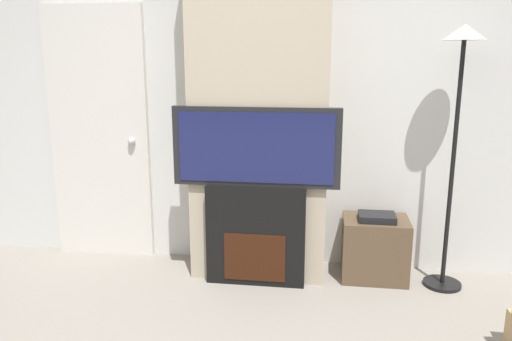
{
  "coord_description": "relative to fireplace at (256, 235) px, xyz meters",
  "views": [
    {
      "loc": [
        0.47,
        -1.73,
        1.61
      ],
      "look_at": [
        0.0,
        1.59,
        0.83
      ],
      "focal_mm": 35.0,
      "sensor_mm": 36.0,
      "label": 1
    }
  ],
  "objects": [
    {
      "name": "floor_lamp",
      "position": [
        1.33,
        0.13,
        0.99
      ],
      "size": [
        0.27,
        0.27,
        1.8
      ],
      "color": "black",
      "rests_on": "ground_plane"
    },
    {
      "name": "media_stand",
      "position": [
        0.85,
        0.2,
        -0.12
      ],
      "size": [
        0.47,
        0.36,
        0.5
      ],
      "color": "brown",
      "rests_on": "ground_plane"
    },
    {
      "name": "television",
      "position": [
        0.0,
        -0.0,
        0.64
      ],
      "size": [
        1.16,
        0.07,
        0.55
      ],
      "color": "black",
      "rests_on": "fireplace"
    },
    {
      "name": "fireplace",
      "position": [
        0.0,
        0.0,
        0.0
      ],
      "size": [
        0.7,
        0.15,
        0.72
      ],
      "color": "black",
      "rests_on": "ground_plane"
    },
    {
      "name": "wall_back",
      "position": [
        0.0,
        0.44,
        0.99
      ],
      "size": [
        6.0,
        0.06,
        2.7
      ],
      "color": "silver",
      "rests_on": "ground_plane"
    },
    {
      "name": "entry_door",
      "position": [
        -1.31,
        0.38,
        0.64
      ],
      "size": [
        0.81,
        0.09,
        1.99
      ],
      "color": "silver",
      "rests_on": "ground_plane"
    },
    {
      "name": "chimney_breast",
      "position": [
        0.0,
        0.21,
        0.99
      ],
      "size": [
        0.97,
        0.41,
        2.7
      ],
      "color": "tan",
      "rests_on": "ground_plane"
    }
  ]
}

